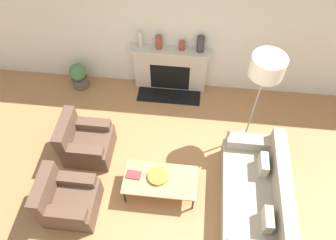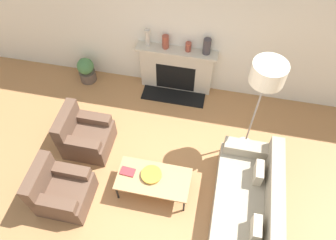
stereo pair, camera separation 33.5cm
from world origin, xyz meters
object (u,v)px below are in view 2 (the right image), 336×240
(couch, at_px, (249,205))
(coffee_table, at_px, (153,179))
(armchair_near, at_px, (61,191))
(mantel_vase_right, at_px, (207,46))
(armchair_far, at_px, (85,136))
(book, at_px, (128,172))
(floor_lamp, at_px, (267,76))
(mantel_vase_center_left, at_px, (166,42))
(bowl, at_px, (151,175))
(mantel_vase_center_right, at_px, (188,47))
(potted_plant, at_px, (86,70))
(fireplace, at_px, (176,70))
(mantel_vase_left, at_px, (147,38))

(couch, height_order, coffee_table, couch)
(armchair_near, distance_m, mantel_vase_right, 3.48)
(armchair_far, height_order, mantel_vase_right, mantel_vase_right)
(book, bearing_deg, floor_lamp, 36.24)
(armchair_far, relative_size, floor_lamp, 0.42)
(couch, xyz_separation_m, coffee_table, (-1.50, 0.10, 0.06))
(armchair_near, distance_m, mantel_vase_center_left, 3.13)
(bowl, bearing_deg, mantel_vase_right, 77.86)
(mantel_vase_center_left, bearing_deg, book, -93.05)
(couch, xyz_separation_m, mantel_vase_center_right, (-1.38, 2.46, 0.80))
(book, height_order, mantel_vase_center_left, mantel_vase_center_left)
(couch, xyz_separation_m, book, (-1.93, 0.13, 0.10))
(armchair_near, relative_size, book, 3.54)
(armchair_far, xyz_separation_m, potted_plant, (-0.56, 1.59, -0.03))
(armchair_far, bearing_deg, fireplace, -36.53)
(couch, height_order, floor_lamp, floor_lamp)
(armchair_near, relative_size, armchair_far, 1.00)
(armchair_far, xyz_separation_m, bowl, (1.34, -0.56, 0.12))
(fireplace, bearing_deg, mantel_vase_center_left, 175.89)
(armchair_near, bearing_deg, book, -62.98)
(armchair_far, height_order, mantel_vase_center_right, mantel_vase_center_right)
(mantel_vase_left, relative_size, mantel_vase_center_right, 1.90)
(mantel_vase_right, bearing_deg, potted_plant, -175.83)
(couch, height_order, book, couch)
(floor_lamp, relative_size, mantel_vase_center_right, 11.16)
(couch, distance_m, mantel_vase_left, 3.38)
(floor_lamp, height_order, mantel_vase_right, floor_lamp)
(couch, bearing_deg, fireplace, -146.99)
(bowl, bearing_deg, mantel_vase_center_left, 96.37)
(mantel_vase_center_left, height_order, mantel_vase_center_right, mantel_vase_center_left)
(potted_plant, bearing_deg, armchair_near, -78.02)
(mantel_vase_left, height_order, mantel_vase_center_right, mantel_vase_left)
(mantel_vase_left, bearing_deg, bowl, -75.59)
(armchair_far, relative_size, potted_plant, 1.51)
(coffee_table, relative_size, mantel_vase_center_right, 6.55)
(fireplace, bearing_deg, floor_lamp, -37.36)
(couch, bearing_deg, bowl, -95.13)
(mantel_vase_center_left, bearing_deg, mantel_vase_left, 180.00)
(mantel_vase_center_left, bearing_deg, floor_lamp, -34.07)
(couch, xyz_separation_m, armchair_far, (-2.88, 0.70, 0.00))
(armchair_near, xyz_separation_m, floor_lamp, (2.79, 1.66, 1.44))
(couch, height_order, potted_plant, couch)
(book, bearing_deg, armchair_near, -149.41)
(couch, relative_size, mantel_vase_left, 5.83)
(coffee_table, height_order, mantel_vase_center_left, mantel_vase_center_left)
(mantel_vase_left, bearing_deg, potted_plant, -172.36)
(armchair_near, relative_size, potted_plant, 1.51)
(coffee_table, bearing_deg, potted_plant, 131.60)
(coffee_table, relative_size, mantel_vase_center_left, 4.45)
(floor_lamp, distance_m, mantel_vase_left, 2.42)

